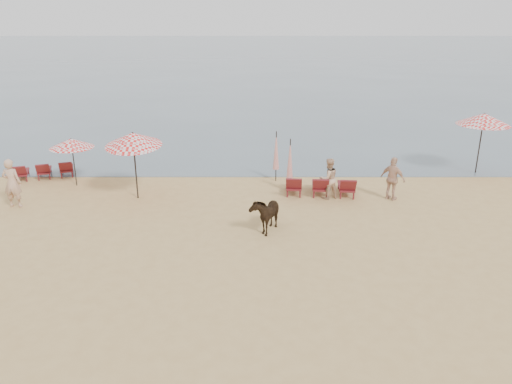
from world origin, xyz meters
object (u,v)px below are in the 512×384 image
(umbrella_open_left_a, at_px, (71,143))
(lounger_cluster_right, at_px, (320,185))
(umbrella_open_right, at_px, (484,119))
(cow, at_px, (266,213))
(umbrella_open_left_b, at_px, (133,139))
(umbrella_closed_left, at_px, (276,151))
(umbrella_closed_right, at_px, (290,159))
(lounger_cluster_left, at_px, (44,170))
(beachgoer_left, at_px, (12,183))
(beachgoer_right_a, at_px, (328,179))
(beachgoer_right_b, at_px, (393,179))

(umbrella_open_left_a, bearing_deg, lounger_cluster_right, -1.60)
(lounger_cluster_right, distance_m, umbrella_open_right, 8.33)
(umbrella_open_left_a, xyz_separation_m, cow, (8.02, -4.65, -1.22))
(umbrella_open_left_b, distance_m, umbrella_closed_left, 6.08)
(lounger_cluster_right, height_order, umbrella_open_left_a, umbrella_open_left_a)
(cow, bearing_deg, lounger_cluster_right, 77.50)
(lounger_cluster_right, bearing_deg, umbrella_open_left_b, -172.31)
(cow, bearing_deg, umbrella_closed_right, 95.82)
(lounger_cluster_right, height_order, umbrella_open_left_b, umbrella_open_left_b)
(umbrella_closed_left, bearing_deg, cow, -95.84)
(lounger_cluster_left, distance_m, beachgoer_left, 3.58)
(umbrella_open_left_b, bearing_deg, umbrella_closed_left, 28.50)
(lounger_cluster_left, relative_size, umbrella_closed_right, 1.25)
(umbrella_open_left_a, bearing_deg, beachgoer_left, -115.26)
(lounger_cluster_right, height_order, beachgoer_left, beachgoer_left)
(lounger_cluster_right, relative_size, umbrella_closed_left, 1.29)
(umbrella_open_right, bearing_deg, umbrella_closed_left, -178.13)
(lounger_cluster_right, xyz_separation_m, beachgoer_right_a, (0.26, -0.35, 0.40))
(umbrella_closed_left, bearing_deg, lounger_cluster_left, 177.77)
(umbrella_open_left_b, relative_size, umbrella_open_right, 0.99)
(umbrella_open_right, bearing_deg, umbrella_open_left_b, -172.52)
(beachgoer_right_a, bearing_deg, lounger_cluster_left, -34.71)
(umbrella_closed_left, bearing_deg, beachgoer_right_a, -47.64)
(cow, xyz_separation_m, beachgoer_right_a, (2.52, 3.09, 0.19))
(umbrella_closed_right, bearing_deg, umbrella_open_left_a, 175.33)
(umbrella_open_left_a, distance_m, beachgoer_left, 3.04)
(lounger_cluster_left, bearing_deg, cow, -48.91)
(umbrella_closed_left, distance_m, beachgoer_right_a, 2.99)
(beachgoer_left, bearing_deg, lounger_cluster_right, -171.65)
(umbrella_closed_left, distance_m, beachgoer_left, 10.51)
(umbrella_open_left_b, relative_size, beachgoer_right_a, 1.69)
(umbrella_closed_right, bearing_deg, beachgoer_right_b, -13.88)
(lounger_cluster_left, relative_size, beachgoer_right_b, 1.61)
(lounger_cluster_left, xyz_separation_m, beachgoer_left, (0.30, -3.52, 0.57))
(umbrella_closed_left, xyz_separation_m, beachgoer_left, (-10.03, -3.11, -0.42))
(lounger_cluster_right, bearing_deg, umbrella_closed_left, 138.51)
(lounger_cluster_left, xyz_separation_m, umbrella_closed_right, (10.84, -1.75, 0.99))
(lounger_cluster_right, relative_size, umbrella_open_left_a, 1.39)
(lounger_cluster_left, distance_m, cow, 11.31)
(umbrella_closed_right, bearing_deg, beachgoer_left, -170.49)
(lounger_cluster_left, bearing_deg, umbrella_closed_left, -21.10)
(beachgoer_right_a, xyz_separation_m, beachgoer_right_b, (2.49, -0.15, 0.04))
(beachgoer_left, xyz_separation_m, beachgoer_right_a, (12.01, 0.94, -0.13))
(umbrella_open_right, distance_m, beachgoer_right_b, 6.09)
(beachgoer_right_b, bearing_deg, lounger_cluster_right, 31.34)
(umbrella_open_right, relative_size, beachgoer_left, 1.48)
(beachgoer_right_a, distance_m, beachgoer_right_b, 2.50)
(lounger_cluster_left, relative_size, beachgoer_left, 1.47)
(lounger_cluster_right, distance_m, umbrella_closed_right, 1.61)
(umbrella_open_left_b, height_order, umbrella_open_right, umbrella_open_right)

